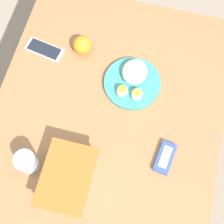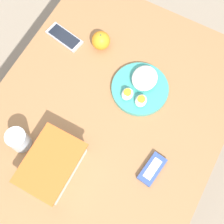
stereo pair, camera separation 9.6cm
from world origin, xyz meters
name	(u,v)px [view 1 (the left image)]	position (x,y,z in m)	size (l,w,h in m)	color
ground_plane	(109,155)	(0.00, 0.00, 0.00)	(10.00, 10.00, 0.00)	gray
table	(108,124)	(0.00, 0.00, 0.59)	(1.04, 0.84, 0.71)	#996B42
food_container	(68,179)	(-0.26, 0.06, 0.75)	(0.22, 0.16, 0.09)	white
orange_fruit	(82,45)	(0.24, 0.16, 0.75)	(0.07, 0.07, 0.07)	orange
rice_plate	(133,81)	(0.14, -0.06, 0.73)	(0.21, 0.21, 0.06)	teal
candy_bar	(165,157)	(-0.11, -0.23, 0.72)	(0.12, 0.07, 0.02)	#334C9E
cell_phone	(44,50)	(0.20, 0.31, 0.72)	(0.09, 0.16, 0.01)	#ADADB2
drinking_glass	(27,162)	(-0.24, 0.21, 0.76)	(0.07, 0.07, 0.09)	silver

